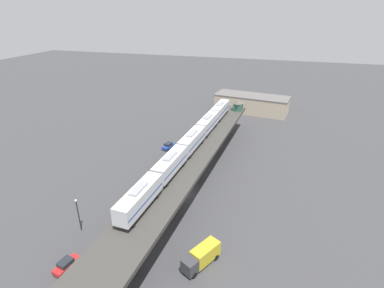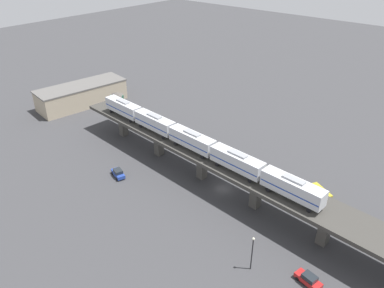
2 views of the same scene
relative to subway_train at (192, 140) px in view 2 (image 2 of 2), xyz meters
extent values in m
plane|color=#38383A|center=(0.85, -8.39, -9.71)|extent=(400.00, 400.00, 0.00)
cube|color=#393733|center=(0.85, -8.39, -2.94)|extent=(14.47, 92.35, 0.80)
cube|color=#47443F|center=(-0.71, -31.83, -6.53)|extent=(1.92, 1.92, 6.37)
cube|color=#47443F|center=(0.28, -16.87, -6.53)|extent=(1.92, 1.92, 6.37)
cube|color=#47443F|center=(1.28, -1.90, -6.53)|extent=(1.92, 1.92, 6.37)
cube|color=#47443F|center=(2.27, 13.07, -6.53)|extent=(1.92, 1.92, 6.37)
cube|color=#47443F|center=(3.26, 28.03, -6.53)|extent=(1.92, 1.92, 6.37)
cube|color=silver|center=(-1.67, -25.14, 0.00)|extent=(3.59, 12.16, 3.10)
cube|color=navy|center=(-1.67, -25.14, -0.30)|extent=(3.61, 11.92, 0.24)
cube|color=gray|center=(-1.67, -25.14, 1.73)|extent=(1.68, 4.28, 0.36)
cylinder|color=black|center=(-3.13, -29.26, -2.12)|extent=(0.28, 0.85, 0.84)
cylinder|color=black|center=(-0.76, -29.41, -2.12)|extent=(0.28, 0.85, 0.84)
cylinder|color=black|center=(-2.58, -20.88, -2.12)|extent=(0.28, 0.85, 0.84)
cylinder|color=black|center=(-0.20, -21.03, -2.12)|extent=(0.28, 0.85, 0.84)
cube|color=silver|center=(-0.83, -12.57, 0.00)|extent=(3.59, 12.16, 3.10)
cube|color=navy|center=(-0.83, -12.57, -0.30)|extent=(3.61, 11.92, 0.24)
cube|color=gray|center=(-0.83, -12.57, 1.73)|extent=(1.68, 4.28, 0.36)
cylinder|color=black|center=(-2.30, -16.68, -2.12)|extent=(0.28, 0.85, 0.84)
cylinder|color=black|center=(0.07, -16.84, -2.12)|extent=(0.28, 0.85, 0.84)
cylinder|color=black|center=(-1.74, -8.30, -2.12)|extent=(0.28, 0.85, 0.84)
cylinder|color=black|center=(0.63, -8.46, -2.12)|extent=(0.28, 0.85, 0.84)
cube|color=silver|center=(0.00, 0.00, 0.00)|extent=(3.59, 12.16, 3.10)
cube|color=navy|center=(0.00, 0.00, -0.30)|extent=(3.61, 11.92, 0.24)
cube|color=gray|center=(0.00, 0.00, 1.73)|extent=(1.68, 4.28, 0.36)
cylinder|color=black|center=(-1.47, -4.11, -2.12)|extent=(0.28, 0.85, 0.84)
cylinder|color=black|center=(0.91, -4.27, -2.12)|extent=(0.28, 0.85, 0.84)
cylinder|color=black|center=(-0.91, 4.27, -2.12)|extent=(0.28, 0.85, 0.84)
cylinder|color=black|center=(1.47, 4.11, -2.12)|extent=(0.28, 0.85, 0.84)
cube|color=silver|center=(0.83, 12.57, 0.00)|extent=(3.59, 12.16, 3.10)
cube|color=navy|center=(0.83, 12.57, -0.30)|extent=(3.61, 11.92, 0.24)
cube|color=gray|center=(0.83, 12.57, 1.73)|extent=(1.68, 4.28, 0.36)
cylinder|color=black|center=(-0.63, 8.46, -2.12)|extent=(0.28, 0.85, 0.84)
cylinder|color=black|center=(1.74, 8.30, -2.12)|extent=(0.28, 0.85, 0.84)
cylinder|color=black|center=(-0.07, 16.84, -2.12)|extent=(0.28, 0.85, 0.84)
cylinder|color=black|center=(2.30, 16.68, -2.12)|extent=(0.28, 0.85, 0.84)
cube|color=silver|center=(1.67, 25.14, 0.00)|extent=(3.59, 12.16, 3.10)
cube|color=navy|center=(1.67, 25.14, -0.30)|extent=(3.61, 11.92, 0.24)
cube|color=gray|center=(1.67, 25.14, 1.73)|extent=(1.68, 4.28, 0.36)
cylinder|color=black|center=(0.20, 21.03, -2.12)|extent=(0.28, 0.85, 0.84)
cylinder|color=black|center=(2.58, 20.88, -2.12)|extent=(0.28, 0.85, 0.84)
cylinder|color=black|center=(0.76, 29.41, -2.12)|extent=(0.28, 0.85, 0.84)
cylinder|color=black|center=(3.13, 29.26, -2.12)|extent=(0.28, 0.85, 0.84)
cube|color=#33604C|center=(6.02, 33.27, -1.29)|extent=(2.98, 2.98, 2.50)
pyramid|color=#4C4742|center=(6.02, 33.27, 0.41)|extent=(3.43, 3.43, 0.90)
cube|color=#233D93|center=(-11.12, 13.04, -8.98)|extent=(3.02, 4.74, 0.80)
cube|color=#1E2328|center=(-11.16, 12.90, -8.20)|extent=(2.22, 2.59, 0.76)
cylinder|color=black|center=(-12.36, 11.93, -9.38)|extent=(0.42, 0.70, 0.66)
cylinder|color=black|center=(-10.73, 11.42, -9.38)|extent=(0.42, 0.70, 0.66)
cylinder|color=black|center=(-11.52, 14.66, -9.38)|extent=(0.42, 0.70, 0.66)
cylinder|color=black|center=(-9.88, 14.16, -9.38)|extent=(0.42, 0.70, 0.66)
cube|color=#AD1E1E|center=(-10.86, -34.01, -8.98)|extent=(2.64, 4.67, 0.80)
cube|color=#1E2328|center=(-10.89, -34.15, -8.20)|extent=(2.05, 2.48, 0.76)
cylinder|color=black|center=(-10.31, -35.58, -9.38)|extent=(0.37, 0.69, 0.66)
cylinder|color=black|center=(-11.41, -32.43, -9.38)|extent=(0.37, 0.69, 0.66)
cylinder|color=black|center=(-9.74, -32.78, -9.38)|extent=(0.37, 0.69, 0.66)
cube|color=#333338|center=(8.34, -29.37, -8.06)|extent=(2.88, 2.80, 2.30)
cube|color=gold|center=(10.03, -26.19, -7.86)|extent=(4.48, 5.67, 2.70)
cylinder|color=black|center=(7.46, -28.90, -9.21)|extent=(0.78, 1.05, 1.00)
cylinder|color=black|center=(9.21, -29.83, -9.21)|extent=(0.78, 1.05, 1.00)
cylinder|color=black|center=(9.85, -24.33, -9.21)|extent=(0.78, 1.05, 1.00)
cylinder|color=black|center=(11.68, -25.30, -9.21)|extent=(0.78, 1.05, 1.00)
cylinder|color=black|center=(-14.36, -25.39, -6.46)|extent=(0.20, 0.20, 6.50)
sphere|color=beige|center=(-14.36, -25.39, -2.99)|extent=(0.44, 0.44, 0.44)
cube|color=tan|center=(8.50, 54.93, -6.51)|extent=(29.11, 13.77, 6.40)
cube|color=#595654|center=(8.50, 54.93, -3.11)|extent=(29.70, 14.05, 0.40)
camera|label=1|loc=(18.49, -62.33, 28.75)|focal=28.00mm
camera|label=2|loc=(-54.47, -47.11, 39.25)|focal=35.00mm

